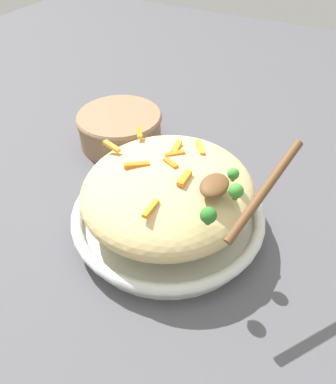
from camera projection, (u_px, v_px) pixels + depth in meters
name	position (u px, v px, depth m)	size (l,w,h in m)	color
ground_plane	(168.00, 225.00, 0.67)	(2.40, 2.40, 0.00)	#4C4C51
serving_bowl	(168.00, 216.00, 0.65)	(0.33, 0.33, 0.04)	silver
pasta_mound	(168.00, 190.00, 0.61)	(0.30, 0.28, 0.10)	#D1BA7A
carrot_piece_0	(137.00, 165.00, 0.59)	(0.04, 0.01, 0.01)	orange
carrot_piece_1	(112.00, 146.00, 0.63)	(0.04, 0.01, 0.01)	orange
carrot_piece_2	(200.00, 148.00, 0.63)	(0.04, 0.01, 0.01)	orange
carrot_piece_3	(151.00, 208.00, 0.52)	(0.04, 0.01, 0.01)	orange
carrot_piece_4	(184.00, 178.00, 0.56)	(0.03, 0.01, 0.01)	orange
carrot_piece_5	(171.00, 163.00, 0.59)	(0.03, 0.01, 0.01)	orange
carrot_piece_6	(139.00, 133.00, 0.66)	(0.03, 0.01, 0.01)	orange
carrot_piece_7	(175.00, 154.00, 0.61)	(0.03, 0.01, 0.01)	orange
carrot_piece_8	(177.00, 147.00, 0.62)	(0.03, 0.01, 0.01)	orange
broccoli_floret_0	(208.00, 215.00, 0.49)	(0.02, 0.02, 0.03)	#296820
broccoli_floret_1	(233.00, 174.00, 0.56)	(0.02, 0.02, 0.02)	#377928
broccoli_floret_2	(236.00, 191.00, 0.53)	(0.02, 0.02, 0.03)	#377928
serving_spoon	(232.00, 187.00, 0.51)	(0.16, 0.12, 0.08)	brown
companion_bowl	(120.00, 127.00, 0.84)	(0.19, 0.19, 0.07)	#8C6B4C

